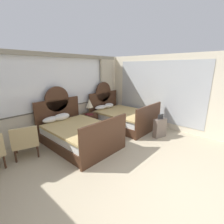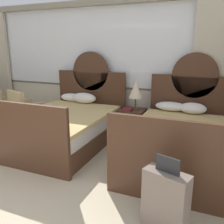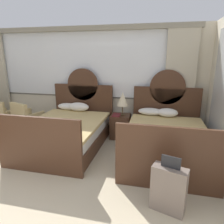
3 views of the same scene
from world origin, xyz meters
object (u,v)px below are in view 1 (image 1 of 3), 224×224
(bed_near_window, at_px, (78,133))
(armchair_by_window_left, at_px, (25,140))
(table_lamp_on_nightstand, at_px, (89,103))
(book_on_nightstand, at_px, (89,114))
(suitcase_on_floor, at_px, (160,128))
(bed_near_mirror, at_px, (122,117))
(nightstand_between_beds, at_px, (90,121))

(bed_near_window, bearing_deg, armchair_by_window_left, 162.72)
(table_lamp_on_nightstand, bearing_deg, armchair_by_window_left, -171.90)
(table_lamp_on_nightstand, height_order, book_on_nightstand, table_lamp_on_nightstand)
(book_on_nightstand, xyz_separation_m, suitcase_on_floor, (1.15, -2.21, -0.28))
(bed_near_window, bearing_deg, bed_near_mirror, -0.00)
(nightstand_between_beds, bearing_deg, suitcase_on_floor, -65.26)
(bed_near_mirror, relative_size, armchair_by_window_left, 2.62)
(bed_near_window, xyz_separation_m, suitcase_on_floor, (2.13, -1.57, -0.03))
(table_lamp_on_nightstand, xyz_separation_m, armchair_by_window_left, (-2.43, -0.35, -0.50))
(bed_near_mirror, distance_m, armchair_by_window_left, 3.48)
(nightstand_between_beds, height_order, armchair_by_window_left, armchair_by_window_left)
(suitcase_on_floor, bearing_deg, bed_near_window, 143.69)
(bed_near_window, distance_m, bed_near_mirror, 2.13)
(bed_near_mirror, distance_m, suitcase_on_floor, 1.57)
(table_lamp_on_nightstand, xyz_separation_m, book_on_nightstand, (-0.12, -0.11, -0.37))
(bed_near_window, relative_size, bed_near_mirror, 1.00)
(table_lamp_on_nightstand, height_order, suitcase_on_floor, table_lamp_on_nightstand)
(bed_near_window, height_order, nightstand_between_beds, bed_near_window)
(bed_near_mirror, bearing_deg, book_on_nightstand, 150.53)
(bed_near_mirror, bearing_deg, suitcase_on_floor, -89.96)
(bed_near_mirror, height_order, table_lamp_on_nightstand, bed_near_mirror)
(table_lamp_on_nightstand, xyz_separation_m, suitcase_on_floor, (1.02, -2.32, -0.65))
(nightstand_between_beds, relative_size, armchair_by_window_left, 0.68)
(bed_near_window, xyz_separation_m, nightstand_between_beds, (1.07, 0.74, -0.06))
(bed_near_mirror, xyz_separation_m, table_lamp_on_nightstand, (-1.02, 0.76, 0.61))
(nightstand_between_beds, distance_m, book_on_nightstand, 0.33)
(nightstand_between_beds, height_order, book_on_nightstand, book_on_nightstand)
(book_on_nightstand, bearing_deg, table_lamp_on_nightstand, 41.39)
(bed_near_mirror, distance_m, book_on_nightstand, 1.34)
(table_lamp_on_nightstand, height_order, armchair_by_window_left, table_lamp_on_nightstand)
(armchair_by_window_left, relative_size, suitcase_on_floor, 1.10)
(bed_near_mirror, bearing_deg, armchair_by_window_left, 173.22)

